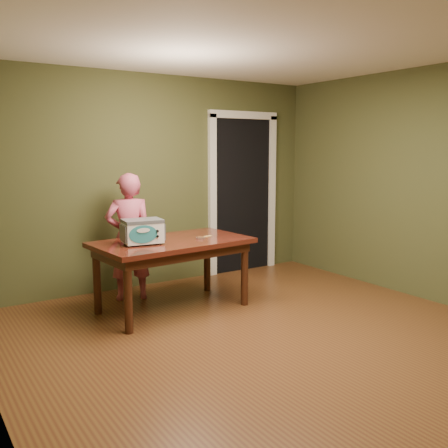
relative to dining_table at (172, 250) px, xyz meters
name	(u,v)px	position (x,y,z in m)	size (l,w,h in m)	color
floor	(284,347)	(0.33, -1.45, -0.65)	(5.00, 5.00, 0.00)	brown
room_shell	(288,148)	(0.33, -1.45, 1.06)	(4.52, 5.02, 2.61)	#404525
doorway	(231,194)	(1.63, 1.33, 0.41)	(1.10, 0.66, 2.25)	black
dining_table	(172,250)	(0.00, 0.00, 0.00)	(1.67, 1.03, 0.75)	#37150C
toy_oven	(142,231)	(-0.34, -0.02, 0.24)	(0.44, 0.32, 0.25)	#4C4F54
baking_pan	(201,238)	(0.29, -0.10, 0.11)	(0.10, 0.10, 0.02)	silver
spatula	(205,237)	(0.39, -0.02, 0.10)	(0.18, 0.03, 0.01)	#E1BF61
child	(129,237)	(-0.23, 0.60, 0.07)	(0.52, 0.34, 1.44)	#C5516C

